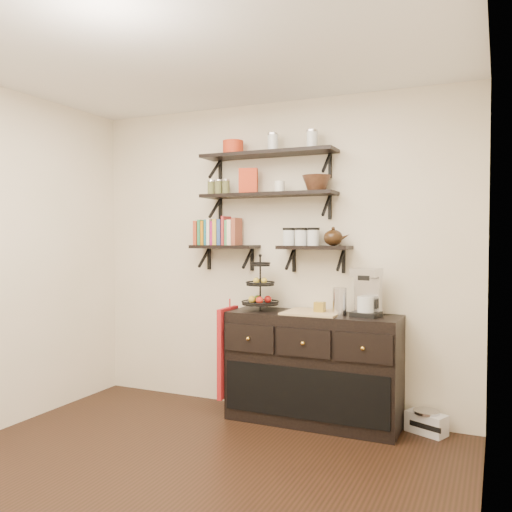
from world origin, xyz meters
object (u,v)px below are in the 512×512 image
(sideboard, at_px, (313,368))
(fruit_stand, at_px, (261,292))
(radio, at_px, (426,422))
(coffee_maker, at_px, (367,293))

(sideboard, distance_m, fruit_stand, 0.77)
(sideboard, bearing_deg, fruit_stand, 179.63)
(fruit_stand, bearing_deg, radio, 5.09)
(fruit_stand, height_order, radio, fruit_stand)
(fruit_stand, distance_m, coffee_maker, 0.90)
(coffee_maker, relative_size, radio, 1.12)
(coffee_maker, distance_m, radio, 1.09)
(radio, bearing_deg, fruit_stand, -150.77)
(sideboard, relative_size, coffee_maker, 3.70)
(fruit_stand, distance_m, radio, 1.66)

